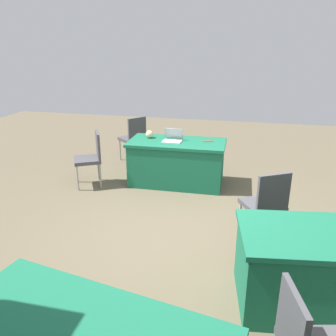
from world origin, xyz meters
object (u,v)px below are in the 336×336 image
at_px(chair_back_row, 266,202).
at_px(laptop_silver, 173,139).
at_px(table_foreground, 177,162).
at_px(table_mid_right, 315,269).
at_px(yarn_ball, 149,134).
at_px(scissors_red, 208,141).
at_px(chair_tucked_right, 134,136).
at_px(chair_by_pillar, 91,155).

relative_size(chair_back_row, laptop_silver, 2.98).
height_order(table_foreground, laptop_silver, laptop_silver).
relative_size(table_mid_right, laptop_silver, 4.71).
distance_m(yarn_ball, scissors_red, 1.04).
distance_m(table_mid_right, chair_tucked_right, 4.74).
height_order(table_mid_right, scissors_red, scissors_red).
bearing_deg(table_mid_right, scissors_red, -64.29).
relative_size(chair_by_pillar, scissors_red, 5.26).
bearing_deg(chair_tucked_right, laptop_silver, -95.70).
bearing_deg(chair_tucked_right, table_foreground, -93.27).
distance_m(laptop_silver, scissors_red, 0.61).
bearing_deg(chair_by_pillar, yarn_ball, -89.64).
distance_m(chair_by_pillar, scissors_red, 2.03).
xyz_separation_m(table_foreground, chair_by_pillar, (1.42, 0.40, 0.15)).
bearing_deg(chair_by_pillar, chair_tucked_right, -41.74).
xyz_separation_m(laptop_silver, scissors_red, (-0.60, -0.12, -0.04)).
xyz_separation_m(yarn_ball, scissors_red, (-1.04, -0.00, -0.06)).
xyz_separation_m(table_mid_right, scissors_red, (1.35, -2.80, 0.39)).
height_order(chair_tucked_right, chair_back_row, chair_back_row).
relative_size(table_mid_right, chair_by_pillar, 1.62).
bearing_deg(scissors_red, chair_by_pillar, 3.21).
distance_m(table_foreground, chair_by_pillar, 1.49).
bearing_deg(laptop_silver, chair_tucked_right, -42.27).
bearing_deg(yarn_ball, chair_back_row, 137.59).
bearing_deg(laptop_silver, table_mid_right, 127.71).
bearing_deg(laptop_silver, chair_back_row, 133.97).
height_order(yarn_ball, scissors_red, yarn_ball).
distance_m(table_foreground, yarn_ball, 0.70).
bearing_deg(chair_by_pillar, scissors_red, -104.21).
xyz_separation_m(chair_by_pillar, chair_back_row, (-2.87, 1.29, 0.02)).
bearing_deg(table_foreground, chair_tucked_right, -41.54).
height_order(table_mid_right, chair_tucked_right, chair_tucked_right).
height_order(chair_back_row, yarn_ball, chair_back_row).
xyz_separation_m(chair_tucked_right, laptop_silver, (-1.03, 1.00, 0.27)).
distance_m(laptop_silver, yarn_ball, 0.46).
bearing_deg(chair_by_pillar, chair_back_row, -143.02).
xyz_separation_m(table_mid_right, chair_tucked_right, (2.98, -3.68, 0.16)).
xyz_separation_m(chair_back_row, yarn_ball, (1.97, -1.80, 0.28)).
bearing_deg(chair_tucked_right, yarn_ball, -107.82).
xyz_separation_m(table_foreground, scissors_red, (-0.52, -0.11, 0.39)).
height_order(chair_tucked_right, chair_by_pillar, chair_tucked_right).
xyz_separation_m(chair_by_pillar, yarn_ball, (-0.90, -0.50, 0.30)).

